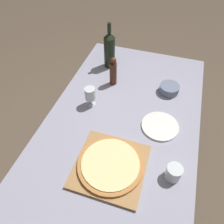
{
  "coord_description": "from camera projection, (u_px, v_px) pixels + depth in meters",
  "views": [
    {
      "loc": [
        0.21,
        -0.85,
        1.81
      ],
      "look_at": [
        -0.07,
        0.03,
        0.79
      ],
      "focal_mm": 35.0,
      "sensor_mm": 36.0,
      "label": 1
    }
  ],
  "objects": [
    {
      "name": "ground_plane",
      "position": [
        118.0,
        175.0,
        1.93
      ],
      "size": [
        12.0,
        12.0,
        0.0
      ],
      "primitive_type": "plane",
      "color": "brown"
    },
    {
      "name": "dining_table",
      "position": [
        121.0,
        131.0,
        1.45
      ],
      "size": [
        0.96,
        1.72,
        0.73
      ],
      "color": "#9393A8",
      "rests_on": "ground_plane"
    },
    {
      "name": "cutting_board",
      "position": [
        110.0,
        166.0,
        1.18
      ],
      "size": [
        0.37,
        0.37,
        0.02
      ],
      "color": "#A87A47",
      "rests_on": "dining_table"
    },
    {
      "name": "pizza",
      "position": [
        110.0,
        164.0,
        1.16
      ],
      "size": [
        0.35,
        0.35,
        0.02
      ],
      "color": "#BC7A3D",
      "rests_on": "cutting_board"
    },
    {
      "name": "wine_bottle",
      "position": [
        109.0,
        50.0,
        1.69
      ],
      "size": [
        0.09,
        0.09,
        0.36
      ],
      "color": "black",
      "rests_on": "dining_table"
    },
    {
      "name": "pepper_mill",
      "position": [
        113.0,
        72.0,
        1.57
      ],
      "size": [
        0.05,
        0.05,
        0.23
      ],
      "color": "#4C2819",
      "rests_on": "dining_table"
    },
    {
      "name": "wine_glass",
      "position": [
        90.0,
        94.0,
        1.43
      ],
      "size": [
        0.07,
        0.07,
        0.14
      ],
      "color": "silver",
      "rests_on": "dining_table"
    },
    {
      "name": "small_bowl",
      "position": [
        169.0,
        89.0,
        1.57
      ],
      "size": [
        0.14,
        0.14,
        0.06
      ],
      "color": "slate",
      "rests_on": "dining_table"
    },
    {
      "name": "drinking_tumbler",
      "position": [
        174.0,
        173.0,
        1.12
      ],
      "size": [
        0.08,
        0.08,
        0.09
      ],
      "color": "silver",
      "rests_on": "dining_table"
    },
    {
      "name": "dinner_plate",
      "position": [
        160.0,
        126.0,
        1.37
      ],
      "size": [
        0.23,
        0.23,
        0.01
      ],
      "color": "white",
      "rests_on": "dining_table"
    }
  ]
}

